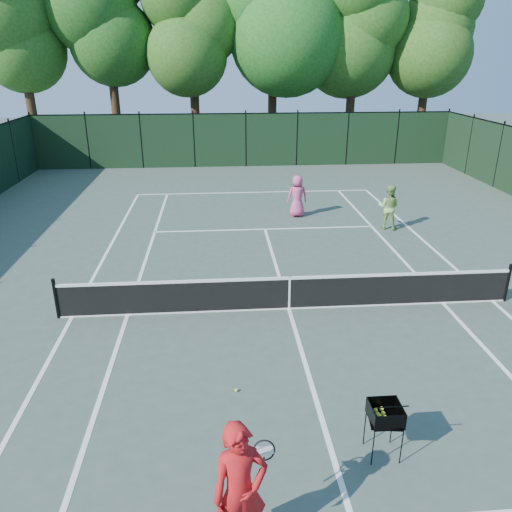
{
  "coord_description": "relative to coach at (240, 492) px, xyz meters",
  "views": [
    {
      "loc": [
        -1.76,
        -11.35,
        6.09
      ],
      "look_at": [
        -0.77,
        1.0,
        1.1
      ],
      "focal_mm": 35.0,
      "sensor_mm": 36.0,
      "label": 1
    }
  ],
  "objects": [
    {
      "name": "ground",
      "position": [
        1.59,
        6.65,
        -1.01
      ],
      "size": [
        90.0,
        90.0,
        0.0
      ],
      "primitive_type": "plane",
      "color": "#414F46",
      "rests_on": "ground"
    },
    {
      "name": "sideline_doubles_left",
      "position": [
        -3.9,
        6.65,
        -1.0
      ],
      "size": [
        0.1,
        23.77,
        0.01
      ],
      "primitive_type": "cube",
      "color": "white",
      "rests_on": "ground"
    },
    {
      "name": "sideline_doubles_right",
      "position": [
        7.07,
        6.65,
        -1.0
      ],
      "size": [
        0.1,
        23.77,
        0.01
      ],
      "primitive_type": "cube",
      "color": "white",
      "rests_on": "ground"
    },
    {
      "name": "sideline_singles_left",
      "position": [
        -2.53,
        6.65,
        -1.0
      ],
      "size": [
        0.1,
        23.77,
        0.01
      ],
      "primitive_type": "cube",
      "color": "white",
      "rests_on": "ground"
    },
    {
      "name": "sideline_singles_right",
      "position": [
        5.7,
        6.65,
        -1.0
      ],
      "size": [
        0.1,
        23.77,
        0.01
      ],
      "primitive_type": "cube",
      "color": "white",
      "rests_on": "ground"
    },
    {
      "name": "baseline_far",
      "position": [
        1.59,
        18.53,
        -1.0
      ],
      "size": [
        10.97,
        0.1,
        0.01
      ],
      "primitive_type": "cube",
      "color": "white",
      "rests_on": "ground"
    },
    {
      "name": "service_line_far",
      "position": [
        1.59,
        13.05,
        -1.0
      ],
      "size": [
        8.23,
        0.1,
        0.01
      ],
      "primitive_type": "cube",
      "color": "white",
      "rests_on": "ground"
    },
    {
      "name": "center_service_line",
      "position": [
        1.59,
        6.65,
        -1.0
      ],
      "size": [
        0.1,
        12.8,
        0.01
      ],
      "primitive_type": "cube",
      "color": "white",
      "rests_on": "ground"
    },
    {
      "name": "tennis_net",
      "position": [
        1.59,
        6.65,
        -0.53
      ],
      "size": [
        11.69,
        0.09,
        1.06
      ],
      "color": "black",
      "rests_on": "ground"
    },
    {
      "name": "fence_far",
      "position": [
        1.59,
        24.65,
        0.49
      ],
      "size": [
        24.0,
        0.05,
        3.0
      ],
      "primitive_type": "cube",
      "color": "black",
      "rests_on": "ground"
    },
    {
      "name": "tree_0",
      "position": [
        -11.41,
        28.15,
        7.15
      ],
      "size": [
        6.4,
        6.4,
        13.14
      ],
      "color": "black",
      "rests_on": "ground"
    },
    {
      "name": "tree_1",
      "position": [
        -6.41,
        28.65,
        7.68
      ],
      "size": [
        6.8,
        6.8,
        13.98
      ],
      "color": "black",
      "rests_on": "ground"
    },
    {
      "name": "tree_2",
      "position": [
        -1.41,
        28.45,
        6.72
      ],
      "size": [
        6.0,
        6.0,
        12.4
      ],
      "color": "black",
      "rests_on": "ground"
    },
    {
      "name": "tree_3",
      "position": [
        3.59,
        28.95,
        8.0
      ],
      "size": [
        7.0,
        7.0,
        14.45
      ],
      "color": "black",
      "rests_on": "ground"
    },
    {
      "name": "tree_4",
      "position": [
        8.59,
        28.25,
        7.14
      ],
      "size": [
        6.2,
        6.2,
        12.97
      ],
      "color": "black",
      "rests_on": "ground"
    },
    {
      "name": "tree_5",
      "position": [
        13.59,
        28.75,
        6.7
      ],
      "size": [
        5.8,
        5.8,
        12.23
      ],
      "color": "black",
      "rests_on": "ground"
    },
    {
      "name": "coach",
      "position": [
        0.0,
        0.0,
        0.0
      ],
      "size": [
        0.91,
        0.83,
        2.01
      ],
      "rotation": [
        0.0,
        0.0,
        0.26
      ],
      "color": "red",
      "rests_on": "ground"
    },
    {
      "name": "player_pink",
      "position": [
        3.04,
        14.6,
        -0.16
      ],
      "size": [
        0.89,
        0.64,
        1.68
      ],
      "rotation": [
        0.0,
        0.0,
        3.27
      ],
      "color": "#D1497B",
      "rests_on": "ground"
    },
    {
      "name": "player_green",
      "position": [
        6.19,
        12.78,
        -0.17
      ],
      "size": [
        1.01,
        0.93,
        1.67
      ],
      "rotation": [
        0.0,
        0.0,
        2.68
      ],
      "color": "#89B158",
      "rests_on": "ground"
    },
    {
      "name": "ball_hopper",
      "position": [
        2.39,
        1.52,
        -0.2
      ],
      "size": [
        0.57,
        0.57,
        0.96
      ],
      "rotation": [
        0.0,
        0.0,
        -0.14
      ],
      "color": "black",
      "rests_on": "ground"
    },
    {
      "name": "loose_ball_midcourt",
      "position": [
        0.09,
        3.34,
        -0.97
      ],
      "size": [
        0.07,
        0.07,
        0.07
      ],
      "primitive_type": "sphere",
      "color": "#D8EB30",
      "rests_on": "ground"
    }
  ]
}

